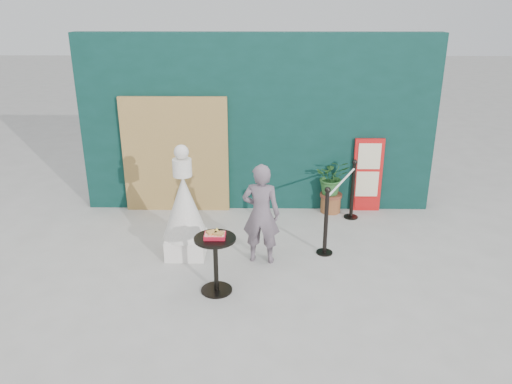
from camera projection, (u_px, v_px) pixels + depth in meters
name	position (u px, v px, depth m)	size (l,w,h in m)	color
ground	(255.00, 303.00, 6.10)	(60.00, 60.00, 0.00)	#ADAAA5
back_wall	(258.00, 124.00, 8.51)	(6.00, 0.30, 3.00)	#0A2E28
bamboo_fence	(176.00, 155.00, 8.51)	(1.80, 0.08, 2.00)	tan
woman	(261.00, 214.00, 6.86)	(0.52, 0.34, 1.44)	slate
menu_board	(367.00, 175.00, 8.60)	(0.50, 0.07, 1.30)	red
statue	(185.00, 212.00, 7.04)	(0.65, 0.65, 1.65)	white
cafe_table	(216.00, 256.00, 6.19)	(0.52, 0.52, 0.75)	black
food_basket	(215.00, 235.00, 6.09)	(0.26, 0.19, 0.11)	red
planter	(332.00, 182.00, 8.56)	(0.57, 0.49, 0.97)	brown
stanchion_barrier	(340.00, 205.00, 7.75)	(0.84, 1.54, 1.03)	black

